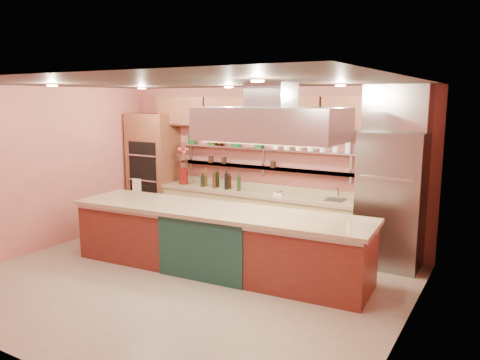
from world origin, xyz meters
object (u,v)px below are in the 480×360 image
Objects in this scene: flower_vase at (184,176)px; kitchen_scale at (279,193)px; island at (217,240)px; copper_kettle at (220,141)px; refrigerator at (391,200)px; green_canister at (237,141)px.

flower_vase is 2.17× the size of kitchen_scale.
copper_kettle is at bearing 117.33° from island.
island is 14.59× the size of flower_vase.
refrigerator is 14.43× the size of kitchen_scale.
flower_vase is 1.33m from green_canister.
kitchen_scale is 1.32m from green_canister.
refrigerator reaches higher than flower_vase.
refrigerator is 2.75m from island.
refrigerator is 11.18× the size of copper_kettle.
kitchen_scale is at bearing 179.70° from refrigerator.
refrigerator is 3.37m from copper_kettle.
island is 2.33m from green_canister.
island is at bearing -68.10° from green_canister.
refrigerator reaches higher than copper_kettle.
flower_vase is 1.62× the size of green_canister.
island is at bearing -40.79° from flower_vase.
island is 23.58× the size of green_canister.
refrigerator is at bearing -4.01° from copper_kettle.
island is 1.66m from kitchen_scale.
green_canister is (-0.71, 1.78, 1.33)m from island.
kitchen_scale is at bearing 75.98° from island.
flower_vase reaches higher than kitchen_scale.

